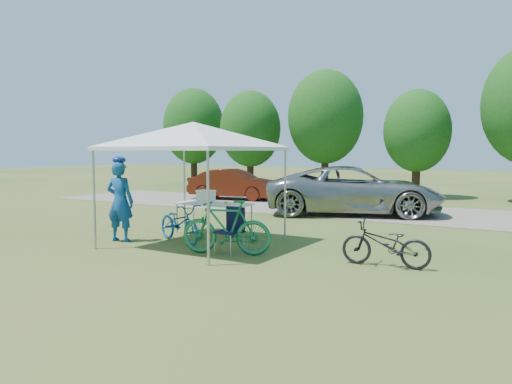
% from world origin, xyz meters
% --- Properties ---
extents(ground, '(100.00, 100.00, 0.00)m').
position_xyz_m(ground, '(0.00, 0.00, 0.00)').
color(ground, '#2D5119').
rests_on(ground, ground).
extents(gravel_strip, '(24.00, 5.00, 0.02)m').
position_xyz_m(gravel_strip, '(0.00, 8.00, 0.01)').
color(gravel_strip, gray).
rests_on(gravel_strip, ground).
extents(canopy, '(4.53, 4.53, 3.00)m').
position_xyz_m(canopy, '(0.00, 0.00, 2.65)').
color(canopy, '#A5A5AA').
rests_on(canopy, ground).
extents(treeline, '(24.89, 4.28, 6.30)m').
position_xyz_m(treeline, '(-0.29, 14.05, 3.53)').
color(treeline, '#382314').
rests_on(treeline, ground).
extents(folding_table, '(1.92, 0.80, 0.79)m').
position_xyz_m(folding_table, '(-0.45, 1.36, 0.75)').
color(folding_table, white).
rests_on(folding_table, ground).
extents(folding_chair, '(0.52, 0.54, 0.94)m').
position_xyz_m(folding_chair, '(1.22, -0.30, 0.55)').
color(folding_chair, black).
rests_on(folding_chair, ground).
extents(cooler, '(0.43, 0.29, 0.31)m').
position_xyz_m(cooler, '(-0.70, 1.36, 0.95)').
color(cooler, white).
rests_on(cooler, folding_table).
extents(ice_cream_cup, '(0.09, 0.09, 0.07)m').
position_xyz_m(ice_cream_cup, '(-0.04, 1.31, 0.82)').
color(ice_cream_cup, gold).
rests_on(ice_cream_cup, folding_table).
extents(cyclist, '(0.76, 0.58, 1.85)m').
position_xyz_m(cyclist, '(-1.72, -0.57, 0.93)').
color(cyclist, '#124892').
rests_on(cyclist, ground).
extents(bike_blue, '(1.79, 1.17, 0.89)m').
position_xyz_m(bike_blue, '(-0.47, 0.05, 0.44)').
color(bike_blue, '#11539C').
rests_on(bike_blue, ground).
extents(bike_green, '(1.92, 1.06, 1.11)m').
position_xyz_m(bike_green, '(1.23, -0.53, 0.56)').
color(bike_green, '#186D41').
rests_on(bike_green, ground).
extents(bike_dark, '(1.64, 0.69, 0.84)m').
position_xyz_m(bike_dark, '(4.30, 0.06, 0.42)').
color(bike_dark, black).
rests_on(bike_dark, ground).
extents(minivan, '(6.24, 4.51, 1.58)m').
position_xyz_m(minivan, '(1.24, 6.86, 0.81)').
color(minivan, '#9B9C98').
rests_on(minivan, gravel_strip).
extents(sedan, '(4.08, 1.94, 1.29)m').
position_xyz_m(sedan, '(-4.93, 9.03, 0.67)').
color(sedan, '#52190D').
rests_on(sedan, gravel_strip).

